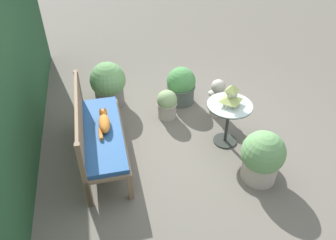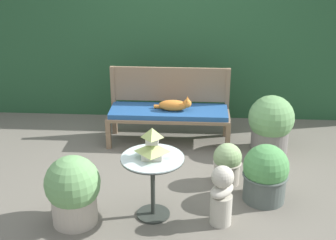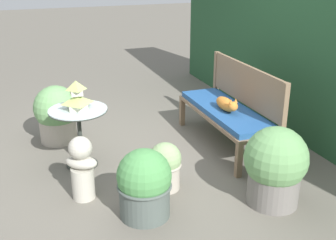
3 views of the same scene
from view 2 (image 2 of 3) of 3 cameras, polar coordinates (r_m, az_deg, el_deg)
The scene contains 12 objects.
ground at distance 5.28m, azimuth 0.31°, elevation -7.49°, with size 30.00×30.00×0.00m, color #666056.
foliage_hedge_back at distance 7.02m, azimuth 1.39°, elevation 9.42°, with size 6.40×0.75×2.07m, color #234C2D.
garden_bench at distance 6.03m, azimuth 0.09°, elevation 0.74°, with size 1.57×0.53×0.46m.
bench_backrest at distance 6.16m, azimuth 0.23°, elevation 3.96°, with size 1.57×0.06×0.95m.
cat at distance 5.94m, azimuth 0.82°, elevation 1.84°, with size 0.48×0.16×0.19m.
patio_table at distance 4.47m, azimuth -1.89°, elevation -6.16°, with size 0.61×0.61×0.64m.
pagoda_birdhouse at distance 4.35m, azimuth -1.93°, elevation -3.07°, with size 0.25×0.25×0.30m.
garden_bust at distance 4.48m, azimuth 6.56°, elevation -9.03°, with size 0.31×0.34×0.61m.
potted_plant_path_edge at distance 5.94m, azimuth 12.42°, elevation -0.47°, with size 0.57×0.57×0.73m.
potted_plant_bench_left at distance 4.54m, azimuth -11.50°, elevation -8.40°, with size 0.53×0.53×0.69m.
potted_plant_table_near at distance 4.92m, azimuth 11.79°, elevation -6.47°, with size 0.47×0.47×0.62m.
potted_plant_table_far at distance 5.19m, azimuth 7.23°, elevation -5.25°, with size 0.32×0.32×0.47m.
Camera 2 is at (0.25, -4.55, 2.68)m, focal length 50.00 mm.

